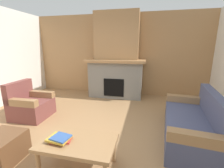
% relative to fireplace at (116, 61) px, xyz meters
% --- Properties ---
extents(ground, '(9.00, 9.00, 0.00)m').
position_rel_fireplace_xyz_m(ground, '(0.00, -2.62, -1.16)').
color(ground, '#9E754C').
extents(wall_back_wood_panel, '(6.00, 0.12, 2.70)m').
position_rel_fireplace_xyz_m(wall_back_wood_panel, '(0.00, 0.38, 0.19)').
color(wall_back_wood_panel, '#A87A4C').
rests_on(wall_back_wood_panel, ground).
extents(fireplace, '(1.90, 0.82, 2.70)m').
position_rel_fireplace_xyz_m(fireplace, '(0.00, 0.00, 0.00)').
color(fireplace, gray).
rests_on(fireplace, ground).
extents(couch, '(1.04, 1.88, 0.85)m').
position_rel_fireplace_xyz_m(couch, '(1.85, -2.18, -0.88)').
color(couch, '#474C6B').
rests_on(couch, ground).
extents(armchair, '(0.77, 0.77, 0.85)m').
position_rel_fireplace_xyz_m(armchair, '(-1.66, -2.05, -0.87)').
color(armchair, brown).
rests_on(armchair, ground).
extents(coffee_table, '(1.00, 0.60, 0.43)m').
position_rel_fireplace_xyz_m(coffee_table, '(0.13, -3.30, -0.79)').
color(coffee_table, '#997047').
rests_on(coffee_table, ground).
extents(ottoman, '(0.52, 0.52, 0.40)m').
position_rel_fireplace_xyz_m(ottoman, '(-1.02, -3.38, -0.96)').
color(ottoman, brown).
rests_on(ottoman, ground).
extents(book_stack_near_edge, '(0.31, 0.25, 0.07)m').
position_rel_fireplace_xyz_m(book_stack_near_edge, '(-0.08, -3.35, -0.70)').
color(book_stack_near_edge, '#B23833').
rests_on(book_stack_near_edge, coffee_table).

